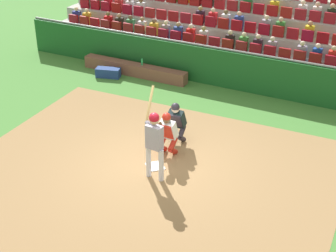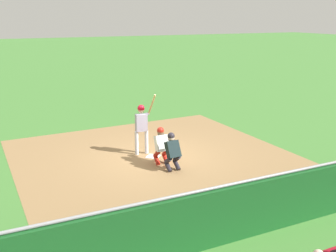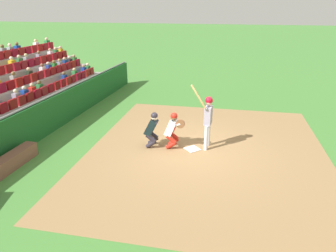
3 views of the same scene
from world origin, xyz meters
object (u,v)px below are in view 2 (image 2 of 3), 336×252
home_plate_marker (153,156)px  home_plate_umpire (172,150)px  catcher_crouching (161,143)px  batter_at_plate (142,124)px

home_plate_marker → home_plate_umpire: 1.56m
catcher_crouching → home_plate_umpire: (0.07, -0.71, -0.03)m
batter_at_plate → catcher_crouching: (0.24, -1.15, -0.43)m
home_plate_marker → catcher_crouching: (0.00, -0.70, 0.70)m
home_plate_marker → home_plate_umpire: size_ratio=0.34×
home_plate_marker → home_plate_umpire: home_plate_umpire is taller
home_plate_marker → home_plate_umpire: bearing=-86.8°
batter_at_plate → catcher_crouching: bearing=-78.1°
home_plate_marker → catcher_crouching: bearing=-89.7°
catcher_crouching → home_plate_umpire: size_ratio=1.02×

